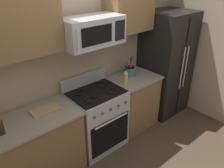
% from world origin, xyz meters
% --- Properties ---
extents(ground_plane, '(16.00, 16.00, 0.00)m').
position_xyz_m(ground_plane, '(0.00, 0.00, 0.00)').
color(ground_plane, '#473828').
extents(wall_back, '(8.00, 0.10, 2.60)m').
position_xyz_m(wall_back, '(0.00, 1.07, 1.30)').
color(wall_back, tan).
rests_on(wall_back, ground).
extents(counter_left, '(1.26, 0.63, 0.91)m').
position_xyz_m(counter_left, '(-1.02, 0.69, 0.46)').
color(counter_left, olive).
rests_on(counter_left, ground).
extents(range_oven, '(0.76, 0.67, 1.09)m').
position_xyz_m(range_oven, '(-0.00, 0.69, 0.47)').
color(range_oven, '#B2B5BA').
rests_on(range_oven, ground).
extents(counter_right, '(0.76, 0.63, 0.91)m').
position_xyz_m(counter_right, '(0.77, 0.69, 0.46)').
color(counter_right, olive).
rests_on(counter_right, ground).
extents(refrigerator, '(0.79, 0.74, 1.85)m').
position_xyz_m(refrigerator, '(1.56, 0.67, 0.93)').
color(refrigerator, black).
rests_on(refrigerator, ground).
extents(wall_right, '(0.10, 8.00, 2.60)m').
position_xyz_m(wall_right, '(2.06, 0.00, 1.30)').
color(wall_right, tan).
rests_on(wall_right, ground).
extents(microwave, '(0.79, 0.44, 0.35)m').
position_xyz_m(microwave, '(-0.00, 0.71, 1.77)').
color(microwave, '#B2B5BA').
extents(upper_cabinets_right, '(0.75, 0.34, 0.78)m').
position_xyz_m(upper_cabinets_right, '(0.78, 0.85, 2.01)').
color(upper_cabinets_right, olive).
extents(utensil_crock, '(0.19, 0.19, 0.32)m').
position_xyz_m(utensil_crock, '(0.77, 0.78, 0.99)').
color(utensil_crock, teal).
rests_on(utensil_crock, counter_right).
extents(cutting_board, '(0.35, 0.21, 0.02)m').
position_xyz_m(cutting_board, '(-0.74, 0.74, 0.92)').
color(cutting_board, tan).
rests_on(cutting_board, counter_left).
extents(bottle_soy, '(0.07, 0.07, 0.22)m').
position_xyz_m(bottle_soy, '(-1.28, 0.63, 1.01)').
color(bottle_soy, '#382314').
rests_on(bottle_soy, counter_left).
extents(bottle_oil, '(0.07, 0.07, 0.23)m').
position_xyz_m(bottle_oil, '(0.52, 0.63, 1.02)').
color(bottle_oil, gold).
rests_on(bottle_oil, counter_right).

